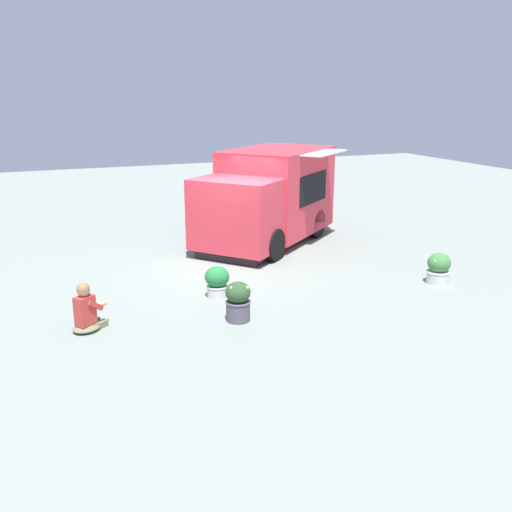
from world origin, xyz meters
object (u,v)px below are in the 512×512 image
planter_flowering_far (217,281)px  planter_flowering_side (439,268)px  food_truck (268,199)px  person_customer (86,311)px  planter_flowering_near (238,301)px

planter_flowering_far → planter_flowering_side: bearing=-12.0°
food_truck → planter_flowering_side: size_ratio=7.34×
person_customer → planter_flowering_far: 2.81m
food_truck → person_customer: size_ratio=5.53×
planter_flowering_far → person_customer: bearing=-164.3°
planter_flowering_near → food_truck: bearing=61.0°
planter_flowering_near → planter_flowering_far: bearing=87.6°
food_truck → planter_flowering_far: food_truck is taller
food_truck → person_customer: (-5.47, -4.49, -0.85)m
planter_flowering_near → planter_flowering_far: (0.06, 1.36, -0.04)m
planter_flowering_side → food_truck: bearing=113.3°
planter_flowering_near → planter_flowering_side: size_ratio=1.11×
food_truck → planter_flowering_far: 4.72m
person_customer → planter_flowering_near: person_customer is taller
person_customer → planter_flowering_side: (7.51, -0.26, -0.03)m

